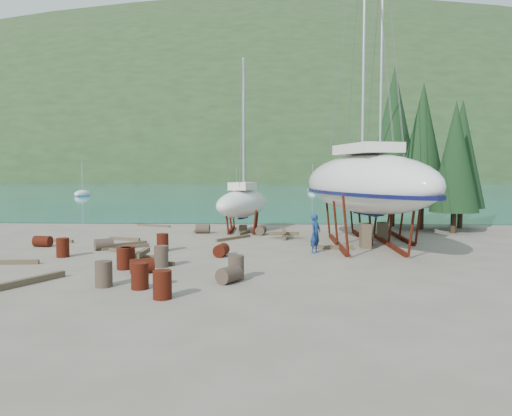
{
  "coord_description": "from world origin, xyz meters",
  "views": [
    {
      "loc": [
        2.53,
        -22.52,
        3.86
      ],
      "look_at": [
        1.51,
        3.0,
        2.07
      ],
      "focal_mm": 35.0,
      "sensor_mm": 36.0,
      "label": 1
    }
  ],
  "objects_px": {
    "large_sailboat_near": "(364,183)",
    "worker": "(315,233)",
    "large_sailboat_far": "(381,190)",
    "small_sailboat_shore": "(243,203)"
  },
  "relations": [
    {
      "from": "large_sailboat_far",
      "to": "worker",
      "type": "distance_m",
      "value": 7.13
    },
    {
      "from": "large_sailboat_near",
      "to": "large_sailboat_far",
      "type": "distance_m",
      "value": 3.39
    },
    {
      "from": "small_sailboat_shore",
      "to": "worker",
      "type": "bearing_deg",
      "value": -47.1
    },
    {
      "from": "large_sailboat_near",
      "to": "worker",
      "type": "height_order",
      "value": "large_sailboat_near"
    },
    {
      "from": "large_sailboat_far",
      "to": "worker",
      "type": "xyz_separation_m",
      "value": [
        -4.25,
        -5.39,
        -1.92
      ]
    },
    {
      "from": "large_sailboat_far",
      "to": "worker",
      "type": "relative_size",
      "value": 9.28
    },
    {
      "from": "large_sailboat_far",
      "to": "large_sailboat_near",
      "type": "bearing_deg",
      "value": -100.66
    },
    {
      "from": "large_sailboat_near",
      "to": "small_sailboat_shore",
      "type": "bearing_deg",
      "value": 119.94
    },
    {
      "from": "large_sailboat_near",
      "to": "small_sailboat_shore",
      "type": "distance_m",
      "value": 9.53
    },
    {
      "from": "large_sailboat_near",
      "to": "small_sailboat_shore",
      "type": "height_order",
      "value": "large_sailboat_near"
    }
  ]
}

